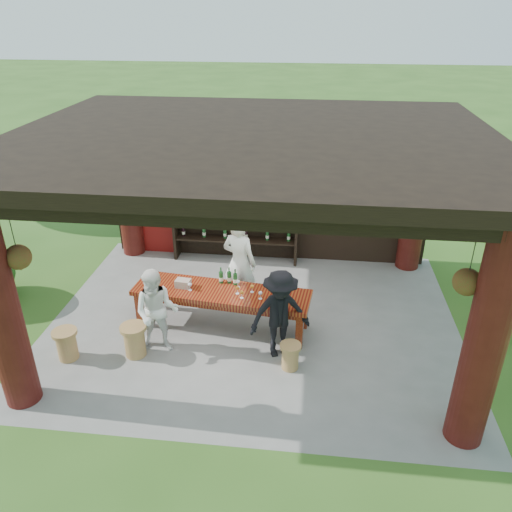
# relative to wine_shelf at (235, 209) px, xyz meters

# --- Properties ---
(ground) EXTENTS (90.00, 90.00, 0.00)m
(ground) POSITION_rel_wine_shelf_xyz_m (0.70, -2.45, -1.23)
(ground) COLOR #2D5119
(ground) RESTS_ON ground
(pavilion) EXTENTS (7.50, 6.00, 3.60)m
(pavilion) POSITION_rel_wine_shelf_xyz_m (0.69, -2.02, 0.90)
(pavilion) COLOR slate
(pavilion) RESTS_ON ground
(wine_shelf) EXTENTS (2.79, 0.42, 2.46)m
(wine_shelf) POSITION_rel_wine_shelf_xyz_m (0.00, 0.00, 0.00)
(wine_shelf) COLOR black
(wine_shelf) RESTS_ON ground
(tasting_table) EXTENTS (3.21, 1.16, 0.75)m
(tasting_table) POSITION_rel_wine_shelf_xyz_m (0.16, -2.68, -0.60)
(tasting_table) COLOR #4F0E0B
(tasting_table) RESTS_ON ground
(stool_near_left) EXTENTS (0.43, 0.43, 0.57)m
(stool_near_left) POSITION_rel_wine_shelf_xyz_m (-1.13, -3.66, -0.93)
(stool_near_left) COLOR olive
(stool_near_left) RESTS_ON ground
(stool_near_right) EXTENTS (0.34, 0.34, 0.45)m
(stool_near_right) POSITION_rel_wine_shelf_xyz_m (1.44, -3.70, -0.99)
(stool_near_right) COLOR olive
(stool_near_right) RESTS_ON ground
(stool_far_left) EXTENTS (0.41, 0.41, 0.54)m
(stool_far_left) POSITION_rel_wine_shelf_xyz_m (-2.21, -3.87, -0.95)
(stool_far_left) COLOR olive
(stool_far_left) RESTS_ON ground
(host) EXTENTS (0.78, 0.64, 1.83)m
(host) POSITION_rel_wine_shelf_xyz_m (0.37, -1.91, -0.31)
(host) COLOR white
(host) RESTS_ON ground
(guest_woman) EXTENTS (0.79, 0.64, 1.51)m
(guest_woman) POSITION_rel_wine_shelf_xyz_m (-0.77, -3.47, -0.48)
(guest_woman) COLOR white
(guest_woman) RESTS_ON ground
(guest_man) EXTENTS (1.15, 0.90, 1.56)m
(guest_man) POSITION_rel_wine_shelf_xyz_m (1.24, -3.35, -0.45)
(guest_man) COLOR black
(guest_man) RESTS_ON ground
(table_bottles) EXTENTS (0.34, 0.13, 0.31)m
(table_bottles) POSITION_rel_wine_shelf_xyz_m (0.25, -2.41, -0.33)
(table_bottles) COLOR #194C1E
(table_bottles) RESTS_ON tasting_table
(table_glasses) EXTENTS (1.68, 0.42, 0.15)m
(table_glasses) POSITION_rel_wine_shelf_xyz_m (0.62, -2.75, -0.41)
(table_glasses) COLOR silver
(table_glasses) RESTS_ON tasting_table
(napkin_basket) EXTENTS (0.28, 0.21, 0.14)m
(napkin_basket) POSITION_rel_wine_shelf_xyz_m (-0.54, -2.62, -0.41)
(napkin_basket) COLOR #BF6672
(napkin_basket) RESTS_ON tasting_table
(shrubs) EXTENTS (16.11, 9.00, 1.36)m
(shrubs) POSITION_rel_wine_shelf_xyz_m (3.80, -1.91, -0.69)
(shrubs) COLOR #194C14
(shrubs) RESTS_ON ground
(trees) EXTENTS (21.03, 9.85, 4.80)m
(trees) POSITION_rel_wine_shelf_xyz_m (3.64, -0.86, 2.13)
(trees) COLOR #3F2819
(trees) RESTS_ON ground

